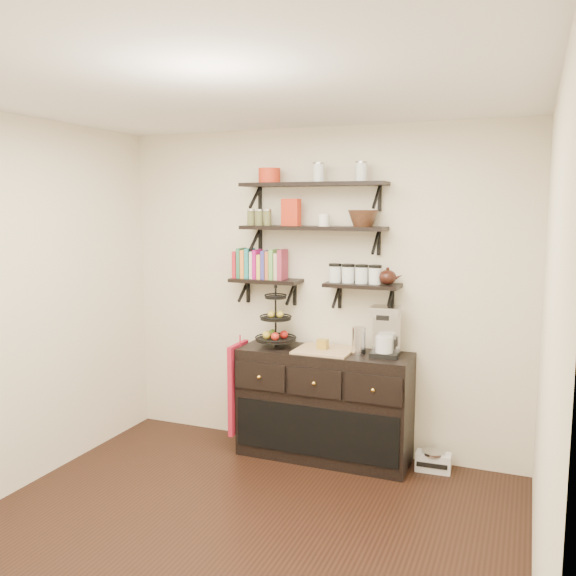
% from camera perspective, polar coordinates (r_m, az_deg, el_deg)
% --- Properties ---
extents(floor, '(3.50, 3.50, 0.00)m').
position_cam_1_polar(floor, '(4.04, -6.21, -23.05)').
color(floor, black).
rests_on(floor, ground).
extents(ceiling, '(3.50, 3.50, 0.02)m').
position_cam_1_polar(ceiling, '(3.53, -6.88, 18.03)').
color(ceiling, white).
rests_on(ceiling, back_wall).
extents(back_wall, '(3.50, 0.02, 2.70)m').
position_cam_1_polar(back_wall, '(5.13, 2.79, -0.30)').
color(back_wall, silver).
rests_on(back_wall, ground).
extents(right_wall, '(0.02, 3.50, 2.70)m').
position_cam_1_polar(right_wall, '(3.14, 23.06, -6.08)').
color(right_wall, silver).
rests_on(right_wall, ground).
extents(shelf_top, '(1.20, 0.27, 0.23)m').
position_cam_1_polar(shelf_top, '(4.96, 2.35, 9.64)').
color(shelf_top, black).
rests_on(shelf_top, back_wall).
extents(shelf_mid, '(1.20, 0.27, 0.23)m').
position_cam_1_polar(shelf_mid, '(4.96, 2.33, 5.60)').
color(shelf_mid, black).
rests_on(shelf_mid, back_wall).
extents(shelf_low_left, '(0.60, 0.25, 0.23)m').
position_cam_1_polar(shelf_low_left, '(5.16, -2.05, 0.63)').
color(shelf_low_left, black).
rests_on(shelf_low_left, back_wall).
extents(shelf_low_right, '(0.60, 0.25, 0.23)m').
position_cam_1_polar(shelf_low_right, '(4.89, 7.00, 0.17)').
color(shelf_low_right, black).
rests_on(shelf_low_right, back_wall).
extents(cookbooks, '(0.43, 0.15, 0.26)m').
position_cam_1_polar(cookbooks, '(5.17, -2.60, 2.17)').
color(cookbooks, red).
rests_on(cookbooks, shelf_low_left).
extents(glass_canisters, '(0.43, 0.10, 0.13)m').
position_cam_1_polar(glass_canisters, '(4.89, 6.27, 1.22)').
color(glass_canisters, silver).
rests_on(glass_canisters, shelf_low_right).
extents(sideboard, '(1.40, 0.50, 0.92)m').
position_cam_1_polar(sideboard, '(5.08, 3.40, -10.82)').
color(sideboard, black).
rests_on(sideboard, floor).
extents(fruit_stand, '(0.33, 0.33, 0.49)m').
position_cam_1_polar(fruit_stand, '(5.06, -1.11, -3.61)').
color(fruit_stand, black).
rests_on(fruit_stand, sideboard).
extents(candle, '(0.08, 0.08, 0.08)m').
position_cam_1_polar(candle, '(4.94, 3.28, -5.26)').
color(candle, olive).
rests_on(candle, sideboard).
extents(coffee_maker, '(0.23, 0.22, 0.40)m').
position_cam_1_polar(coffee_maker, '(4.81, 9.15, -4.10)').
color(coffee_maker, black).
rests_on(coffee_maker, sideboard).
extents(thermal_carafe, '(0.11, 0.11, 0.22)m').
position_cam_1_polar(thermal_carafe, '(4.83, 6.64, -4.95)').
color(thermal_carafe, silver).
rests_on(thermal_carafe, sideboard).
extents(apron, '(0.04, 0.32, 0.76)m').
position_cam_1_polar(apron, '(5.23, -4.66, -9.25)').
color(apron, '#A21128').
rests_on(apron, sideboard).
extents(radio, '(0.28, 0.19, 0.16)m').
position_cam_1_polar(radio, '(5.08, 13.43, -15.47)').
color(radio, silver).
rests_on(radio, floor).
extents(recipe_box, '(0.17, 0.09, 0.22)m').
position_cam_1_polar(recipe_box, '(5.02, 0.29, 7.10)').
color(recipe_box, red).
rests_on(recipe_box, shelf_mid).
extents(walnut_bowl, '(0.24, 0.24, 0.13)m').
position_cam_1_polar(walnut_bowl, '(4.83, 7.03, 6.48)').
color(walnut_bowl, black).
rests_on(walnut_bowl, shelf_mid).
extents(ramekins, '(0.09, 0.09, 0.10)m').
position_cam_1_polar(ramekins, '(4.92, 3.39, 6.35)').
color(ramekins, white).
rests_on(ramekins, shelf_mid).
extents(teapot, '(0.20, 0.15, 0.14)m').
position_cam_1_polar(teapot, '(4.83, 9.30, 1.13)').
color(teapot, black).
rests_on(teapot, shelf_low_right).
extents(red_pot, '(0.18, 0.18, 0.12)m').
position_cam_1_polar(red_pot, '(5.10, -1.75, 10.47)').
color(red_pot, red).
rests_on(red_pot, shelf_top).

